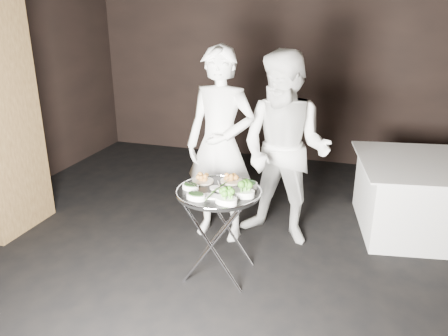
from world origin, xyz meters
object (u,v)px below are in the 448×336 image
(serving_tray, at_px, (219,192))
(dining_table, at_px, (422,196))
(waiter_right, at_px, (285,150))
(tray_stand, at_px, (219,229))
(waiter_left, at_px, (220,146))

(serving_tray, height_order, dining_table, serving_tray)
(serving_tray, distance_m, dining_table, 2.31)
(waiter_right, bearing_deg, tray_stand, -104.09)
(tray_stand, distance_m, waiter_left, 0.91)
(tray_stand, xyz_separation_m, serving_tray, (0.00, -0.00, 0.35))
(waiter_left, relative_size, dining_table, 1.44)
(tray_stand, height_order, dining_table, tray_stand)
(waiter_left, height_order, waiter_right, waiter_left)
(waiter_left, height_order, dining_table, waiter_left)
(tray_stand, bearing_deg, serving_tray, -90.00)
(serving_tray, relative_size, waiter_left, 0.38)
(serving_tray, height_order, waiter_right, waiter_right)
(tray_stand, bearing_deg, waiter_left, 106.84)
(tray_stand, relative_size, dining_table, 0.58)
(waiter_left, xyz_separation_m, waiter_right, (0.62, 0.10, -0.02))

